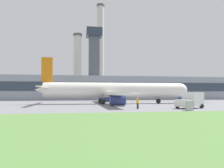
% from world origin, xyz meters
% --- Properties ---
extents(ground_plane, '(400.00, 400.00, 0.00)m').
position_xyz_m(ground_plane, '(0.00, 0.00, 0.00)').
color(ground_plane, gray).
extents(terminal_building, '(83.99, 11.88, 24.67)m').
position_xyz_m(terminal_building, '(-0.26, 32.33, 4.36)').
color(terminal_building, '#8C939E').
rests_on(terminal_building, ground_plane).
extents(smokestack_left, '(4.02, 4.02, 29.20)m').
position_xyz_m(smokestack_left, '(-11.61, 56.49, 14.76)').
color(smokestack_left, beige).
rests_on(smokestack_left, ground_plane).
extents(smokestack_right, '(3.75, 3.75, 44.04)m').
position_xyz_m(smokestack_right, '(-0.97, 58.03, 22.17)').
color(smokestack_right, beige).
rests_on(smokestack_right, ground_plane).
extents(airplane, '(32.84, 32.27, 9.58)m').
position_xyz_m(airplane, '(-4.38, 2.91, 2.81)').
color(airplane, white).
rests_on(airplane, ground_plane).
extents(pushback_tug, '(4.02, 2.66, 2.24)m').
position_xyz_m(pushback_tug, '(13.33, 4.21, 1.02)').
color(pushback_tug, '#2D4C93').
rests_on(pushback_tug, ground_plane).
extents(fuel_truck, '(4.94, 3.91, 2.42)m').
position_xyz_m(fuel_truck, '(4.94, -12.29, 1.17)').
color(fuel_truck, white).
rests_on(fuel_truck, ground_plane).
extents(ground_crew_person, '(0.41, 0.41, 1.66)m').
position_xyz_m(ground_crew_person, '(-3.32, -12.19, 0.85)').
color(ground_crew_person, '#23283D').
rests_on(ground_crew_person, ground_plane).
extents(traffic_cone_near_nose, '(0.56, 0.56, 0.73)m').
position_xyz_m(traffic_cone_near_nose, '(8.78, -2.87, 0.34)').
color(traffic_cone_near_nose, black).
rests_on(traffic_cone_near_nose, ground_plane).
extents(utility_cabinet, '(0.85, 0.53, 1.27)m').
position_xyz_m(utility_cabinet, '(2.43, -16.32, 0.63)').
color(utility_cabinet, '#B2B7B2').
rests_on(utility_cabinet, ground_plane).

